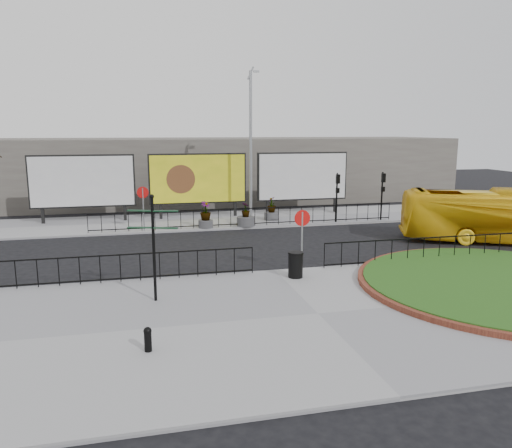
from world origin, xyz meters
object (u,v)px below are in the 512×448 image
object	(u,v)px
bollard	(148,338)
planter_c	(272,211)
fingerpost_sign	(153,237)
planter_b	(246,218)
billboard_mid	(198,179)
lamp_post	(251,144)
planter_a	(206,217)
bus	(502,216)
litter_bin	(296,264)

from	to	relation	value
bollard	planter_c	bearing A→B (deg)	65.47
fingerpost_sign	planter_b	distance (m)	13.39
planter_c	billboard_mid	bearing A→B (deg)	155.55
billboard_mid	lamp_post	world-z (taller)	lamp_post
planter_a	planter_c	size ratio (longest dim) A/B	1.05
bus	planter_b	bearing A→B (deg)	83.12
litter_bin	planter_a	xyz separation A→B (m)	(-2.03, 10.57, 0.15)
bus	planter_c	size ratio (longest dim) A/B	6.73
lamp_post	planter_a	world-z (taller)	lamp_post
billboard_mid	planter_b	xyz separation A→B (m)	(2.33, -3.57, -2.03)
lamp_post	bus	distance (m)	14.38
billboard_mid	fingerpost_sign	distance (m)	15.95
fingerpost_sign	planter_a	size ratio (longest dim) A/B	2.31
bollard	bus	size ratio (longest dim) A/B	0.07
billboard_mid	litter_bin	xyz separation A→B (m)	(2.00, -14.14, -1.98)
fingerpost_sign	planter_b	size ratio (longest dim) A/B	2.53
lamp_post	fingerpost_sign	size ratio (longest dim) A/B	2.60
fingerpost_sign	planter_a	world-z (taller)	fingerpost_sign
bollard	planter_a	distance (m)	16.32
bus	planter_c	xyz separation A→B (m)	(-9.89, 8.31, -0.71)
lamp_post	planter_b	distance (m)	4.60
lamp_post	planter_a	xyz separation A→B (m)	(-3.04, -1.60, -4.05)
billboard_mid	fingerpost_sign	world-z (taller)	billboard_mid
bollard	planter_b	xyz separation A→B (m)	(5.98, 15.91, 0.09)
litter_bin	bus	distance (m)	12.84
fingerpost_sign	planter_b	xyz separation A→B (m)	(5.65, 12.03, -1.69)
bus	planter_b	distance (m)	13.68
planter_b	litter_bin	bearing A→B (deg)	-91.78
litter_bin	planter_a	bearing A→B (deg)	100.88
fingerpost_sign	planter_c	distance (m)	15.71
lamp_post	fingerpost_sign	xyz separation A→B (m)	(-6.33, -13.63, -2.57)
litter_bin	planter_a	distance (m)	10.76
litter_bin	planter_c	world-z (taller)	planter_c
bus	litter_bin	bearing A→B (deg)	130.06
lamp_post	billboard_mid	bearing A→B (deg)	146.75
fingerpost_sign	lamp_post	bearing A→B (deg)	86.76
bollard	litter_bin	xyz separation A→B (m)	(5.65, 5.34, 0.15)
fingerpost_sign	planter_a	bearing A→B (deg)	96.37
fingerpost_sign	bus	distance (m)	18.36
planter_b	fingerpost_sign	bearing A→B (deg)	-115.16
litter_bin	planter_c	size ratio (longest dim) A/B	0.68
billboard_mid	fingerpost_sign	xyz separation A→B (m)	(-3.32, -15.60, -0.34)
lamp_post	bollard	bearing A→B (deg)	-110.83
billboard_mid	planter_a	distance (m)	4.01
planter_c	planter_a	bearing A→B (deg)	-159.88
planter_a	bus	bearing A→B (deg)	-25.20
lamp_post	planter_a	bearing A→B (deg)	-152.23
planter_c	fingerpost_sign	bearing A→B (deg)	-119.33
billboard_mid	fingerpost_sign	bearing A→B (deg)	-102.02
planter_b	planter_c	xyz separation A→B (m)	(2.01, 1.60, 0.09)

